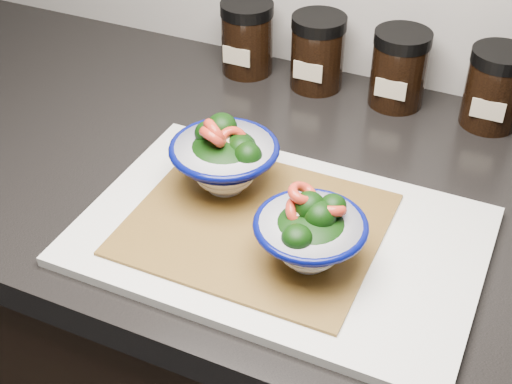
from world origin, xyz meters
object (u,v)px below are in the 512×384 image
at_px(cutting_board, 280,236).
at_px(spice_jar_d, 495,88).
at_px(bowl_right, 310,234).
at_px(spice_jar_c, 399,68).
at_px(spice_jar_a, 247,38).
at_px(bowl_left, 225,158).
at_px(spice_jar_b, 318,52).

xyz_separation_m(cutting_board, spice_jar_d, (0.17, 0.35, 0.05)).
bearing_deg(bowl_right, spice_jar_d, 72.46).
bearing_deg(spice_jar_c, spice_jar_a, 180.00).
height_order(bowl_left, bowl_right, bowl_left).
xyz_separation_m(bowl_right, spice_jar_b, (-0.14, 0.39, 0.00)).
height_order(cutting_board, spice_jar_a, spice_jar_a).
bearing_deg(spice_jar_d, cutting_board, -115.77).
distance_m(bowl_left, spice_jar_a, 0.33).
height_order(cutting_board, spice_jar_d, spice_jar_d).
relative_size(cutting_board, spice_jar_d, 3.98).
height_order(bowl_left, spice_jar_a, bowl_left).
relative_size(bowl_left, bowl_right, 1.09).
relative_size(bowl_left, spice_jar_c, 1.17).
distance_m(spice_jar_c, spice_jar_d, 0.14).
bearing_deg(cutting_board, spice_jar_c, 84.32).
xyz_separation_m(cutting_board, spice_jar_b, (-0.09, 0.35, 0.05)).
distance_m(cutting_board, spice_jar_a, 0.41).
distance_m(bowl_right, spice_jar_a, 0.46).
bearing_deg(cutting_board, bowl_right, -36.09).
bearing_deg(bowl_right, spice_jar_b, 109.57).
bearing_deg(spice_jar_c, spice_jar_d, 0.00).
distance_m(bowl_left, bowl_right, 0.16).
bearing_deg(bowl_right, spice_jar_c, 91.88).
distance_m(spice_jar_a, spice_jar_c, 0.24).
bearing_deg(spice_jar_b, bowl_right, -70.43).
distance_m(spice_jar_a, spice_jar_d, 0.38).
xyz_separation_m(spice_jar_b, spice_jar_c, (0.12, 0.00, 0.00)).
bearing_deg(cutting_board, spice_jar_b, 104.31).
bearing_deg(bowl_left, spice_jar_b, 89.61).
bearing_deg(spice_jar_a, bowl_right, -56.73).
height_order(bowl_right, spice_jar_b, spice_jar_b).
distance_m(spice_jar_b, spice_jar_d, 0.26).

